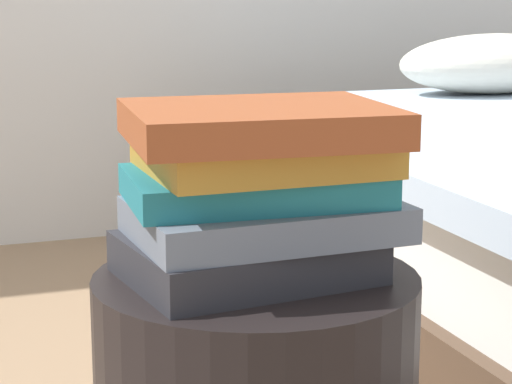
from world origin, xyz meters
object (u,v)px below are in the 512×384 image
(book_slate, at_px, (265,219))
(book_rust, at_px, (262,123))
(book_charcoal, at_px, (247,258))
(book_ochre, at_px, (263,154))
(book_teal, at_px, (252,186))

(book_slate, relative_size, book_rust, 1.03)
(book_charcoal, height_order, book_ochre, book_ochre)
(book_slate, xyz_separation_m, book_rust, (-0.00, -0.00, 0.10))
(book_slate, relative_size, book_teal, 1.04)
(book_charcoal, bearing_deg, book_slate, -14.86)
(book_teal, bearing_deg, book_rust, -63.31)
(book_slate, xyz_separation_m, book_ochre, (0.00, 0.01, 0.07))
(book_teal, bearing_deg, book_ochre, 9.14)
(book_teal, relative_size, book_ochre, 1.09)
(book_slate, relative_size, book_ochre, 1.14)
(book_slate, bearing_deg, book_ochre, 80.37)
(book_charcoal, relative_size, book_rust, 0.94)
(book_slate, distance_m, book_rust, 0.10)
(book_charcoal, distance_m, book_ochre, 0.11)
(book_slate, height_order, book_teal, book_teal)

